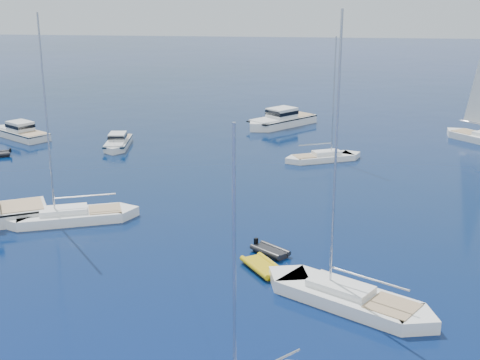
# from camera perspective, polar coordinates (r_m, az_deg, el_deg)

# --- Properties ---
(ground) EXTENTS (400.00, 400.00, 0.00)m
(ground) POSITION_cam_1_polar(r_m,az_deg,el_deg) (33.25, -8.49, -14.88)
(ground) COLOR navy
(ground) RESTS_ON ground
(motor_cruiser_far_l) EXTENTS (9.51, 7.81, 2.50)m
(motor_cruiser_far_l) POSITION_cam_1_polar(r_m,az_deg,el_deg) (81.03, -18.77, 3.57)
(motor_cruiser_far_l) COLOR silver
(motor_cruiser_far_l) RESTS_ON ground
(motor_cruiser_distant) EXTENTS (9.96, 10.81, 2.96)m
(motor_cruiser_distant) POSITION_cam_1_polar(r_m,az_deg,el_deg) (83.23, 3.58, 4.77)
(motor_cruiser_distant) COLOR white
(motor_cruiser_distant) RESTS_ON ground
(motor_cruiser_horizon) EXTENTS (3.38, 7.96, 2.02)m
(motor_cruiser_horizon) POSITION_cam_1_polar(r_m,az_deg,el_deg) (73.40, -10.71, 2.86)
(motor_cruiser_horizon) COLOR silver
(motor_cruiser_horizon) RESTS_ON ground
(sailboat_mid_r) EXTENTS (11.30, 8.58, 16.84)m
(sailboat_mid_r) POSITION_cam_1_polar(r_m,az_deg,el_deg) (37.89, 9.40, -10.71)
(sailboat_mid_r) COLOR white
(sailboat_mid_r) RESTS_ON ground
(sailboat_mid_l) EXTENTS (11.27, 6.66, 16.14)m
(sailboat_mid_l) POSITION_cam_1_polar(r_m,az_deg,el_deg) (51.34, -14.70, -3.51)
(sailboat_mid_l) COLOR white
(sailboat_mid_l) RESTS_ON ground
(sailboat_centre) EXTENTS (8.99, 5.80, 13.00)m
(sailboat_centre) POSITION_cam_1_polar(r_m,az_deg,el_deg) (67.24, 7.34, 1.73)
(sailboat_centre) COLOR white
(sailboat_centre) RESTS_ON ground
(tender_yellow) EXTENTS (3.58, 4.02, 0.95)m
(tender_yellow) POSITION_cam_1_polar(r_m,az_deg,el_deg) (41.52, 2.04, -7.91)
(tender_yellow) COLOR #C19F0B
(tender_yellow) RESTS_ON ground
(tender_grey_near) EXTENTS (3.11, 2.98, 0.95)m
(tender_grey_near) POSITION_cam_1_polar(r_m,az_deg,el_deg) (43.83, 2.67, -6.53)
(tender_grey_near) COLOR black
(tender_grey_near) RESTS_ON ground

